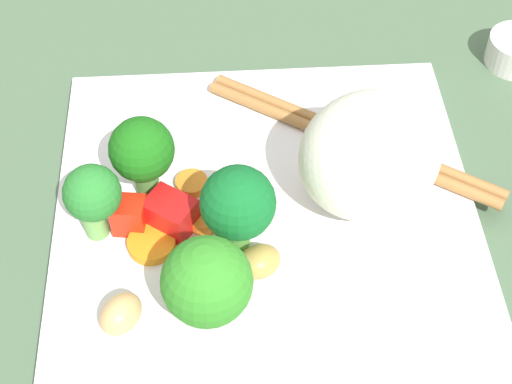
% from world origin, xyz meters
% --- Properties ---
extents(ground_plane, '(1.10, 1.10, 0.02)m').
position_xyz_m(ground_plane, '(0.00, 0.00, -0.01)').
color(ground_plane, '#4A6348').
extents(square_plate, '(0.28, 0.28, 0.01)m').
position_xyz_m(square_plate, '(0.00, 0.00, 0.01)').
color(square_plate, white).
rests_on(square_plate, ground_plane).
extents(rice_mound, '(0.10, 0.11, 0.08)m').
position_xyz_m(rice_mound, '(-0.01, 0.06, 0.05)').
color(rice_mound, white).
rests_on(rice_mound, square_plate).
extents(broccoli_floret_0, '(0.04, 0.04, 0.06)m').
position_xyz_m(broccoli_floret_0, '(0.02, -0.11, 0.05)').
color(broccoli_floret_0, '#69A751').
rests_on(broccoli_floret_0, square_plate).
extents(broccoli_floret_1, '(0.04, 0.04, 0.06)m').
position_xyz_m(broccoli_floret_1, '(-0.02, -0.08, 0.05)').
color(broccoli_floret_1, '#539441').
rests_on(broccoli_floret_1, square_plate).
extents(broccoli_floret_2, '(0.05, 0.05, 0.06)m').
position_xyz_m(broccoli_floret_2, '(0.08, -0.04, 0.05)').
color(broccoli_floret_2, '#70BA56').
rests_on(broccoli_floret_2, square_plate).
extents(broccoli_floret_3, '(0.05, 0.05, 0.07)m').
position_xyz_m(broccoli_floret_3, '(0.03, -0.02, 0.05)').
color(broccoli_floret_3, '#569F3C').
rests_on(broccoli_floret_3, square_plate).
extents(carrot_slice_0, '(0.03, 0.03, 0.01)m').
position_xyz_m(carrot_slice_0, '(0.01, -0.04, 0.02)').
color(carrot_slice_0, orange).
rests_on(carrot_slice_0, square_plate).
extents(carrot_slice_1, '(0.03, 0.03, 0.01)m').
position_xyz_m(carrot_slice_1, '(0.03, -0.07, 0.02)').
color(carrot_slice_1, orange).
rests_on(carrot_slice_1, square_plate).
extents(carrot_slice_2, '(0.04, 0.04, 0.01)m').
position_xyz_m(carrot_slice_2, '(0.04, -0.04, 0.01)').
color(carrot_slice_2, orange).
rests_on(carrot_slice_2, square_plate).
extents(carrot_slice_3, '(0.03, 0.03, 0.01)m').
position_xyz_m(carrot_slice_3, '(-0.02, -0.05, 0.02)').
color(carrot_slice_3, orange).
rests_on(carrot_slice_3, square_plate).
extents(pepper_chunk_0, '(0.04, 0.04, 0.02)m').
position_xyz_m(pepper_chunk_0, '(0.01, -0.06, 0.02)').
color(pepper_chunk_0, red).
rests_on(pepper_chunk_0, square_plate).
extents(pepper_chunk_1, '(0.02, 0.02, 0.02)m').
position_xyz_m(pepper_chunk_1, '(0.01, -0.09, 0.02)').
color(pepper_chunk_1, red).
rests_on(pepper_chunk_1, square_plate).
extents(chicken_piece_0, '(0.03, 0.03, 0.02)m').
position_xyz_m(chicken_piece_0, '(0.05, -0.01, 0.02)').
color(chicken_piece_0, '#B08E44').
rests_on(chicken_piece_0, square_plate).
extents(chicken_piece_1, '(0.04, 0.03, 0.02)m').
position_xyz_m(chicken_piece_1, '(0.08, -0.09, 0.02)').
color(chicken_piece_1, tan).
rests_on(chicken_piece_1, square_plate).
extents(chicken_piece_2, '(0.03, 0.03, 0.02)m').
position_xyz_m(chicken_piece_2, '(0.00, -0.01, 0.02)').
color(chicken_piece_2, tan).
rests_on(chicken_piece_2, square_plate).
extents(chopstick_pair, '(0.13, 0.20, 0.01)m').
position_xyz_m(chopstick_pair, '(-0.06, 0.06, 0.02)').
color(chopstick_pair, '#A46F3B').
rests_on(chopstick_pair, square_plate).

